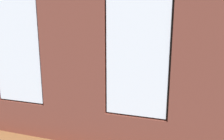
# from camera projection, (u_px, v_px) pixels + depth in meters

# --- Properties ---
(ground_plane) EXTENTS (6.85, 6.26, 0.10)m
(ground_plane) POSITION_uv_depth(u_px,v_px,m) (117.00, 98.00, 6.74)
(ground_plane) COLOR brown
(brick_wall_with_windows) EXTENTS (6.25, 0.30, 3.53)m
(brick_wall_with_windows) POSITION_uv_depth(u_px,v_px,m) (73.00, 50.00, 3.80)
(brick_wall_with_windows) COLOR brown
(brick_wall_with_windows) RESTS_ON ground_plane
(white_wall_right) EXTENTS (0.10, 5.26, 3.53)m
(white_wall_right) POSITION_uv_depth(u_px,v_px,m) (24.00, 37.00, 7.07)
(white_wall_right) COLOR silver
(white_wall_right) RESTS_ON ground_plane
(couch_by_window) EXTENTS (2.05, 0.87, 0.80)m
(couch_by_window) POSITION_uv_depth(u_px,v_px,m) (90.00, 112.00, 4.70)
(couch_by_window) COLOR black
(couch_by_window) RESTS_ON ground_plane
(couch_left) EXTENTS (0.89, 2.09, 0.80)m
(couch_left) POSITION_uv_depth(u_px,v_px,m) (204.00, 101.00, 5.36)
(couch_left) COLOR black
(couch_left) RESTS_ON ground_plane
(coffee_table) EXTENTS (1.36, 0.76, 0.42)m
(coffee_table) POSITION_uv_depth(u_px,v_px,m) (116.00, 83.00, 6.87)
(coffee_table) COLOR #A87547
(coffee_table) RESTS_ON ground_plane
(cup_ceramic) EXTENTS (0.08, 0.08, 0.09)m
(cup_ceramic) POSITION_uv_depth(u_px,v_px,m) (112.00, 79.00, 6.99)
(cup_ceramic) COLOR silver
(cup_ceramic) RESTS_ON coffee_table
(table_plant_small) EXTENTS (0.14, 0.14, 0.22)m
(table_plant_small) POSITION_uv_depth(u_px,v_px,m) (129.00, 78.00, 6.85)
(table_plant_small) COLOR #9E5638
(table_plant_small) RESTS_ON coffee_table
(remote_gray) EXTENTS (0.15, 0.16, 0.02)m
(remote_gray) POSITION_uv_depth(u_px,v_px,m) (116.00, 81.00, 6.85)
(remote_gray) COLOR #59595B
(remote_gray) RESTS_ON coffee_table
(remote_black) EXTENTS (0.08, 0.18, 0.02)m
(remote_black) POSITION_uv_depth(u_px,v_px,m) (119.00, 82.00, 6.72)
(remote_black) COLOR black
(remote_black) RESTS_ON coffee_table
(remote_silver) EXTENTS (0.10, 0.18, 0.02)m
(remote_silver) POSITION_uv_depth(u_px,v_px,m) (103.00, 81.00, 6.87)
(remote_silver) COLOR #B2B2B7
(remote_silver) RESTS_ON coffee_table
(media_console) EXTENTS (1.00, 0.42, 0.53)m
(media_console) POSITION_uv_depth(u_px,v_px,m) (38.00, 82.00, 7.41)
(media_console) COLOR black
(media_console) RESTS_ON ground_plane
(tv_flatscreen) EXTENTS (1.23, 0.20, 0.80)m
(tv_flatscreen) POSITION_uv_depth(u_px,v_px,m) (36.00, 62.00, 7.27)
(tv_flatscreen) COLOR black
(tv_flatscreen) RESTS_ON media_console
(potted_plant_mid_room_small) EXTENTS (0.31, 0.31, 0.53)m
(potted_plant_mid_room_small) POSITION_uv_depth(u_px,v_px,m) (152.00, 85.00, 6.76)
(potted_plant_mid_room_small) COLOR gray
(potted_plant_mid_room_small) RESTS_ON ground_plane
(potted_plant_near_tv) EXTENTS (0.69, 0.69, 1.05)m
(potted_plant_near_tv) POSITION_uv_depth(u_px,v_px,m) (32.00, 77.00, 6.27)
(potted_plant_near_tv) COLOR gray
(potted_plant_near_tv) RESTS_ON ground_plane
(potted_plant_corner_near_left) EXTENTS (0.77, 0.77, 1.16)m
(potted_plant_corner_near_left) POSITION_uv_depth(u_px,v_px,m) (202.00, 65.00, 7.79)
(potted_plant_corner_near_left) COLOR beige
(potted_plant_corner_near_left) RESTS_ON ground_plane
(potted_plant_by_left_couch) EXTENTS (0.26, 0.26, 0.51)m
(potted_plant_by_left_couch) POSITION_uv_depth(u_px,v_px,m) (186.00, 83.00, 6.87)
(potted_plant_by_left_couch) COLOR beige
(potted_plant_by_left_couch) RESTS_ON ground_plane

